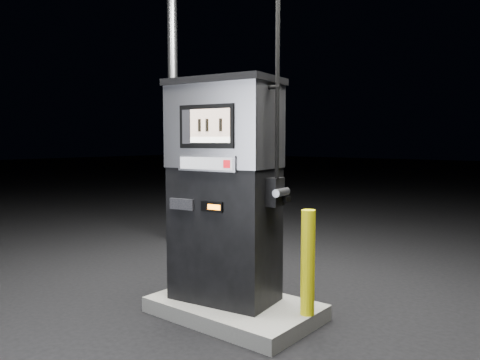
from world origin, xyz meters
The scene contains 5 objects.
ground centered at (0.00, 0.00, 0.00)m, with size 80.00×80.00×0.00m, color black.
pump_island centered at (0.00, 0.00, 0.07)m, with size 1.60×1.00×0.15m, color #61615D.
fuel_dispenser centered at (-0.11, -0.01, 1.26)m, with size 1.24×0.79×4.50m.
bollard_left centered at (-0.74, 0.02, 0.58)m, with size 0.11×0.11×0.86m, color yellow.
bollard_right centered at (0.74, 0.14, 0.63)m, with size 0.13×0.13×0.96m, color yellow.
Camera 1 is at (2.87, -3.45, 1.73)m, focal length 35.00 mm.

